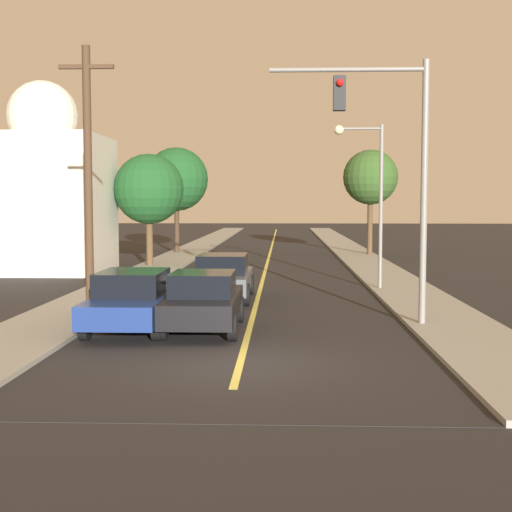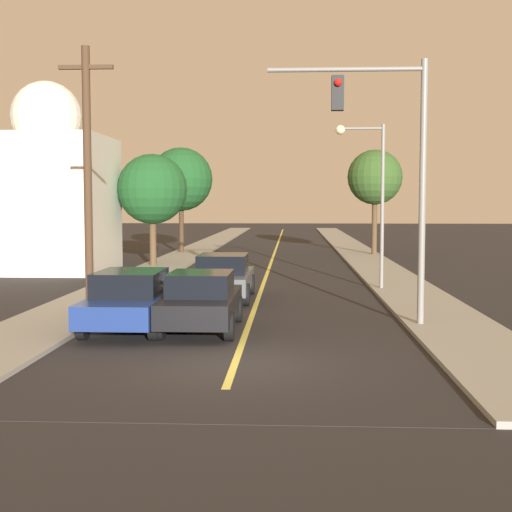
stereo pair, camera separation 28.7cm
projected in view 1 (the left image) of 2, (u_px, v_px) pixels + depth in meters
name	position (u px, v px, depth m)	size (l,w,h in m)	color
ground_plane	(240.00, 365.00, 14.68)	(200.00, 200.00, 0.00)	black
road_surface	(271.00, 250.00, 50.55)	(8.39, 80.00, 0.01)	black
sidewalk_left	(195.00, 249.00, 50.75)	(2.50, 80.00, 0.12)	gray
sidewalk_right	(348.00, 249.00, 50.33)	(2.50, 80.00, 0.12)	gray
car_near_lane_front	(204.00, 301.00, 18.46)	(1.91, 4.38, 1.55)	black
car_near_lane_second	(223.00, 276.00, 24.37)	(1.96, 4.71, 1.58)	#474C51
car_outer_lane_front	(134.00, 299.00, 18.62)	(1.98, 4.92, 1.57)	navy
traffic_signal_mast	(392.00, 150.00, 18.71)	(4.17, 0.42, 6.93)	slate
streetlamp_right	(369.00, 181.00, 26.67)	(1.84, 0.36, 6.12)	slate
utility_pole_left	(88.00, 175.00, 20.69)	(1.60, 0.24, 7.71)	#422D1E
tree_left_near	(149.00, 189.00, 36.35)	(3.58, 3.58, 5.70)	#4C3823
tree_left_far	(176.00, 179.00, 46.04)	(4.10, 4.10, 6.77)	#3D2B1C
tree_right_near	(370.00, 178.00, 44.24)	(3.41, 3.41, 6.49)	#4C3823
domed_building_left	(44.00, 191.00, 34.13)	(5.77, 5.77, 9.10)	beige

